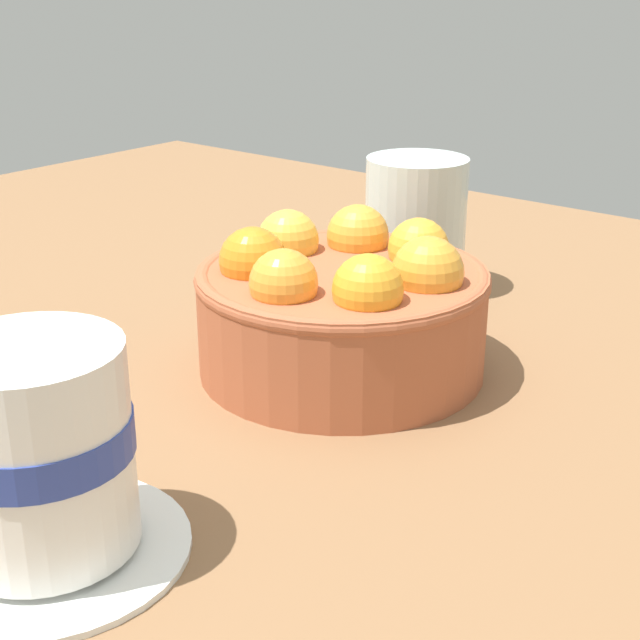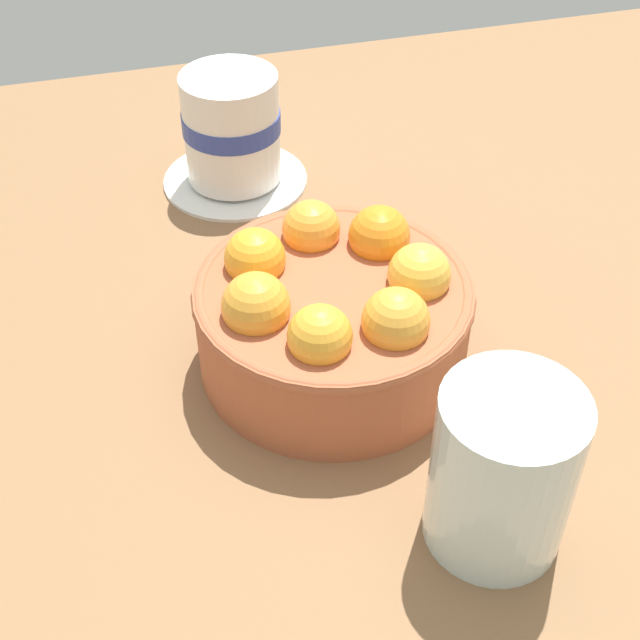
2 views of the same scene
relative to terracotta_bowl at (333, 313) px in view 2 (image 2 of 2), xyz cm
name	(u,v)px [view 2 (image 2 of 2)]	position (x,y,z in cm)	size (l,w,h in cm)	color
ground_plane	(332,385)	(0.00, 0.00, -6.19)	(121.61, 86.13, 4.53)	brown
terracotta_bowl	(333,313)	(0.00, 0.00, 0.00)	(16.65, 16.65, 8.60)	#AD5938
coffee_cup	(232,133)	(1.86, -21.55, 0.41)	(11.35, 11.35, 9.05)	white
water_glass	(502,471)	(-4.51, 14.26, 0.84)	(7.14, 7.14, 9.54)	silver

